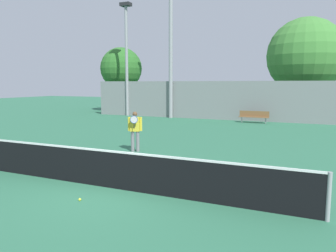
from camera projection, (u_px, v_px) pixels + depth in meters
ground_plane at (114, 188)px, 8.66m from camera, size 100.00×100.00×0.00m
tennis_net at (113, 169)px, 8.60m from camera, size 10.28×0.09×1.02m
tennis_player at (135, 129)px, 13.24m from camera, size 0.54×0.49×1.64m
bench_courtside_far at (254, 116)px, 23.07m from camera, size 2.06×0.40×0.84m
light_pole_near_left at (126, 50)px, 27.74m from camera, size 0.90×0.60×9.45m
light_pole_far_right at (171, 41)px, 25.83m from camera, size 0.90×0.60×11.09m
tennis_ball at (80, 199)px, 7.73m from camera, size 0.07×0.07×0.07m
back_fence at (245, 101)px, 24.25m from camera, size 25.79×0.06×2.95m
tree_green_tall at (121, 69)px, 32.03m from camera, size 4.05×4.05×6.27m
tree_green_broad at (305, 56)px, 26.21m from camera, size 6.06×6.06×7.99m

